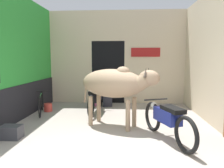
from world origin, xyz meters
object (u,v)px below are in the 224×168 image
at_px(motorcycle_far, 96,99).
at_px(bucket, 48,107).
at_px(bicycle, 41,103).
at_px(motorcycle_near, 167,119).
at_px(plastic_stool, 97,100).
at_px(crate, 11,132).
at_px(shopkeeper_seated, 108,89).
at_px(cow, 115,84).

distance_m(motorcycle_far, bucket, 1.60).
bearing_deg(bicycle, bucket, 70.42).
relative_size(motorcycle_near, bicycle, 1.21).
distance_m(motorcycle_near, plastic_stool, 3.76).
height_order(motorcycle_far, crate, motorcycle_far).
bearing_deg(plastic_stool, crate, -112.95).
xyz_separation_m(motorcycle_near, plastic_stool, (-1.92, 3.23, -0.25)).
bearing_deg(bicycle, crate, -84.99).
bearing_deg(plastic_stool, bucket, -148.71).
bearing_deg(bicycle, shopkeeper_seated, 32.07).
bearing_deg(shopkeeper_seated, motorcycle_near, -64.85).
xyz_separation_m(motorcycle_far, plastic_stool, (-0.08, 0.90, -0.23)).
relative_size(motorcycle_far, bicycle, 1.24).
bearing_deg(plastic_stool, shopkeeper_seated, 4.32).
distance_m(shopkeeper_seated, crate, 3.85).
relative_size(plastic_stool, crate, 0.87).
distance_m(bicycle, plastic_stool, 2.02).
bearing_deg(plastic_stool, motorcycle_near, -59.33).
height_order(cow, bucket, cow).
bearing_deg(bucket, shopkeeper_seated, 26.51).
bearing_deg(motorcycle_near, bicycle, 150.22).
bearing_deg(crate, motorcycle_near, 1.98).
relative_size(motorcycle_near, plastic_stool, 4.96).
height_order(motorcycle_near, plastic_stool, motorcycle_near).
relative_size(cow, bicycle, 1.33).
bearing_deg(bucket, cow, -32.29).
distance_m(bicycle, shopkeeper_seated, 2.36).
bearing_deg(bicycle, plastic_stool, 37.19).
xyz_separation_m(motorcycle_near, crate, (-3.33, -0.12, -0.32)).
bearing_deg(shopkeeper_seated, cow, -80.49).
bearing_deg(plastic_stool, cow, -71.55).
xyz_separation_m(motorcycle_far, bicycle, (-1.68, -0.32, -0.10)).
height_order(motorcycle_far, plastic_stool, motorcycle_far).
relative_size(motorcycle_far, crate, 4.41).
xyz_separation_m(cow, plastic_stool, (-0.78, 2.35, -0.89)).
relative_size(shopkeeper_seated, crate, 2.71).
bearing_deg(cow, bicycle, 154.67).
xyz_separation_m(motorcycle_near, bicycle, (-3.52, 2.01, -0.12)).
bearing_deg(cow, motorcycle_far, 116.00).
relative_size(shopkeeper_seated, bucket, 4.59).
xyz_separation_m(bicycle, plastic_stool, (1.60, 1.22, -0.13)).
bearing_deg(shopkeeper_seated, bucket, -153.49).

